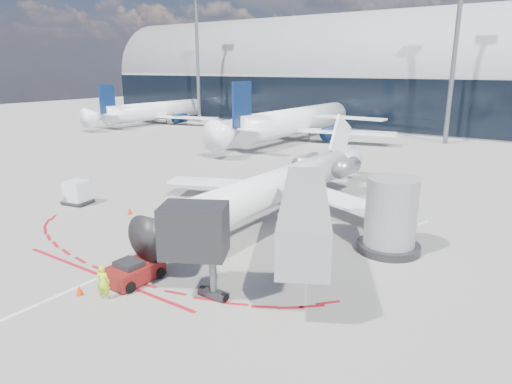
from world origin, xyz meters
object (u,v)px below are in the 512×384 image
Objects in this scene: regional_jet at (284,183)px; ramp_worker at (103,282)px; pushback_tug at (133,271)px; uld_container at (77,193)px.

ramp_worker is (0.04, -17.73, -1.44)m from regional_jet.
pushback_tug is at bearing -91.09° from regional_jet.
regional_jet is 17.81m from uld_container.
pushback_tug is at bearing -110.34° from ramp_worker.
ramp_worker is 0.75× the size of uld_container.
ramp_worker is (0.34, -2.22, 0.36)m from pushback_tug.
pushback_tug is 2.00× the size of uld_container.
uld_container is (-15.39, 7.19, 0.44)m from pushback_tug.
uld_container is (-15.73, 9.41, 0.08)m from ramp_worker.
regional_jet is at bearing 17.29° from uld_container.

